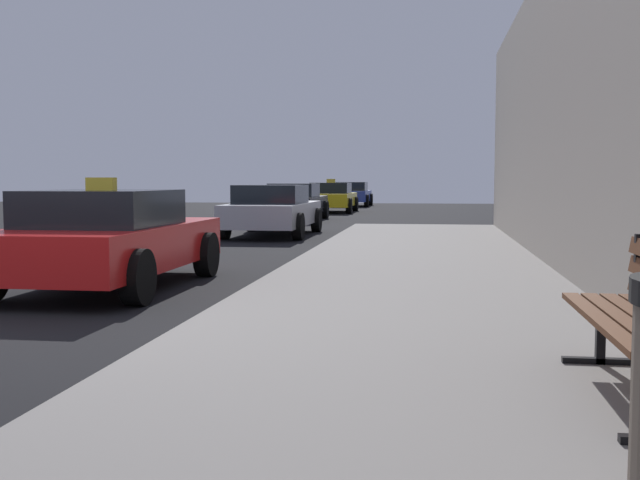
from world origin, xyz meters
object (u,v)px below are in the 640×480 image
Objects in this scene: car_black at (295,202)px; car_silver at (273,210)px; car_blue at (352,194)px; car_yellow at (331,197)px; car_red at (108,238)px.

car_silver is at bearing -84.31° from car_black.
car_black is at bearing -91.83° from car_blue.
car_silver is at bearing -89.33° from car_blue.
car_yellow is (-0.33, 13.88, -0.00)m from car_silver.
car_black is 6.72m from car_yellow.
car_red reaches higher than car_silver.
car_blue is (0.07, 7.75, -0.00)m from car_yellow.
car_red is at bearing -88.20° from car_black.
car_silver and car_blue have the same top height.
car_blue is at bearing 90.12° from car_red.
car_red reaches higher than car_black.
car_black is 1.03× the size of car_blue.
car_silver is 13.88m from car_yellow.
car_yellow is at bearing -90.55° from car_blue.
car_red and car_yellow have the same top height.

